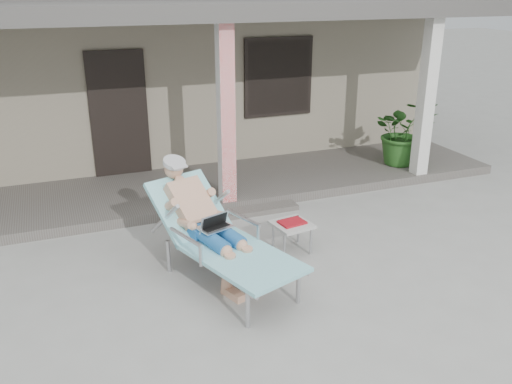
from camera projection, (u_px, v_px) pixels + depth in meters
name	position (u px, v px, depth m)	size (l,w,h in m)	color
ground	(284.00, 274.00, 6.48)	(60.00, 60.00, 0.00)	#9E9E99
house	(163.00, 63.00, 11.54)	(10.40, 5.40, 3.30)	gray
porch_deck	(212.00, 186.00, 9.07)	(10.00, 2.00, 0.15)	#605B56
porch_overhang	(208.00, 16.00, 8.05)	(10.00, 2.30, 2.85)	silver
porch_step	(234.00, 214.00, 8.08)	(2.00, 0.30, 0.07)	#605B56
lounger	(212.00, 209.00, 6.13)	(1.45, 2.22, 1.40)	#B7B7BC
side_table	(292.00, 226.00, 6.92)	(0.53, 0.53, 0.41)	#B5B5B0
potted_palm	(404.00, 132.00, 9.74)	(1.08, 0.94, 1.20)	#26591E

